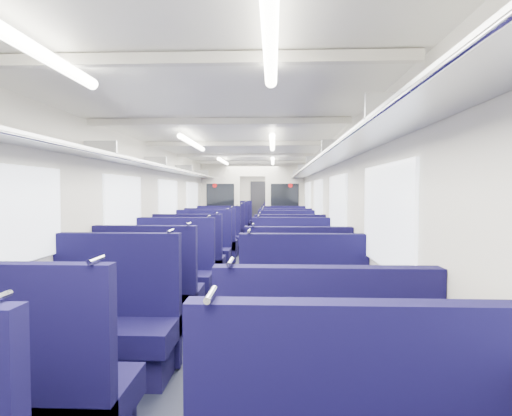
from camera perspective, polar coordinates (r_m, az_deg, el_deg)
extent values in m
cube|color=black|center=(8.42, -1.52, -8.62)|extent=(2.80, 18.00, 0.01)
cube|color=silver|center=(8.30, -1.54, 7.51)|extent=(2.80, 18.00, 0.01)
cube|color=beige|center=(8.49, -11.00, -0.58)|extent=(0.02, 18.00, 2.35)
cube|color=black|center=(8.57, -10.86, -6.10)|extent=(0.03, 17.90, 0.70)
cube|color=beige|center=(8.30, 8.15, -0.63)|extent=(0.02, 18.00, 2.35)
cube|color=black|center=(8.39, 8.02, -6.27)|extent=(0.03, 17.90, 0.70)
cube|color=beige|center=(17.27, 0.51, 0.92)|extent=(2.80, 0.02, 2.35)
cube|color=#B2B5BA|center=(8.45, -9.85, 4.81)|extent=(0.34, 17.40, 0.04)
cylinder|color=silver|center=(8.41, -8.65, 4.69)|extent=(0.02, 17.40, 0.02)
cube|color=#B2B5BA|center=(4.63, -20.49, 7.75)|extent=(0.34, 0.03, 0.14)
cube|color=#B2B5BA|center=(6.52, -13.60, 6.22)|extent=(0.34, 0.03, 0.14)
cube|color=#B2B5BA|center=(8.45, -9.85, 5.35)|extent=(0.34, 0.03, 0.14)
cube|color=#B2B5BA|center=(10.41, -7.51, 4.79)|extent=(0.34, 0.03, 0.14)
cube|color=#B2B5BA|center=(12.39, -5.92, 4.40)|extent=(0.34, 0.03, 0.14)
cube|color=#B2B5BA|center=(14.37, -4.77, 4.12)|extent=(0.34, 0.03, 0.14)
cube|color=#B2B5BA|center=(16.35, -3.89, 3.91)|extent=(0.34, 0.03, 0.14)
cube|color=#B2B5BA|center=(8.28, 6.94, 4.87)|extent=(0.34, 17.40, 0.04)
cylinder|color=silver|center=(8.27, 5.69, 4.74)|extent=(0.02, 17.40, 0.02)
cube|color=#B2B5BA|center=(2.39, 18.77, 13.06)|extent=(0.34, 0.03, 0.14)
cube|color=#B2B5BA|center=(4.32, 11.20, 8.25)|extent=(0.34, 0.03, 0.14)
cube|color=#B2B5BA|center=(6.30, 8.40, 6.40)|extent=(0.34, 0.03, 0.14)
cube|color=#B2B5BA|center=(8.29, 6.94, 5.43)|extent=(0.34, 0.03, 0.14)
cube|color=#B2B5BA|center=(10.28, 6.06, 4.83)|extent=(0.34, 0.03, 0.14)
cube|color=#B2B5BA|center=(12.28, 5.46, 4.42)|extent=(0.34, 0.03, 0.14)
cube|color=#B2B5BA|center=(14.27, 5.03, 4.13)|extent=(0.34, 0.03, 0.14)
cube|color=#B2B5BA|center=(16.27, 4.70, 3.91)|extent=(0.34, 0.03, 0.14)
cube|color=white|center=(3.62, -30.10, -0.84)|extent=(0.02, 1.30, 0.75)
cube|color=white|center=(5.70, -17.58, 0.41)|extent=(0.02, 1.30, 0.75)
cube|color=white|center=(7.90, -11.88, 0.97)|extent=(0.02, 1.30, 0.75)
cube|color=white|center=(10.14, -8.68, 1.29)|extent=(0.02, 1.30, 0.75)
cube|color=white|center=(12.90, -6.29, 1.52)|extent=(0.02, 1.30, 0.75)
cube|color=white|center=(15.18, -4.98, 1.65)|extent=(0.02, 1.30, 0.75)
cube|color=white|center=(3.16, 17.32, -1.05)|extent=(0.02, 1.30, 0.75)
cube|color=white|center=(5.42, 11.04, 0.38)|extent=(0.02, 1.30, 0.75)
cube|color=white|center=(7.70, 8.46, 0.96)|extent=(0.02, 1.30, 0.75)
cube|color=white|center=(9.99, 7.07, 1.28)|extent=(0.02, 1.30, 0.75)
cube|color=white|center=(12.78, 6.04, 1.51)|extent=(0.02, 1.30, 0.75)
cube|color=white|center=(15.07, 5.48, 1.64)|extent=(0.02, 1.30, 0.75)
cube|color=beige|center=(2.43, -11.86, 19.28)|extent=(2.70, 0.06, 0.06)
cube|color=beige|center=(4.35, -5.23, 11.72)|extent=(2.70, 0.06, 0.06)
cube|color=beige|center=(6.32, -2.80, 8.78)|extent=(2.70, 0.06, 0.06)
cube|color=beige|center=(8.30, -1.54, 7.24)|extent=(2.70, 0.06, 0.06)
cube|color=beige|center=(10.29, -0.77, 6.29)|extent=(2.70, 0.06, 0.06)
cube|color=beige|center=(12.28, -0.26, 5.65)|extent=(2.70, 0.06, 0.06)
cube|color=beige|center=(14.28, 0.11, 5.18)|extent=(2.70, 0.06, 0.06)
cube|color=beige|center=(16.28, 0.39, 4.83)|extent=(2.70, 0.06, 0.06)
cylinder|color=white|center=(2.18, -30.51, 19.63)|extent=(0.07, 1.60, 0.07)
cylinder|color=white|center=(5.89, -8.64, 8.73)|extent=(0.07, 1.60, 0.07)
cylinder|color=white|center=(9.34, -4.51, 6.38)|extent=(0.07, 1.60, 0.07)
cylinder|color=white|center=(13.81, -2.26, 5.07)|extent=(0.07, 1.60, 0.07)
cylinder|color=white|center=(1.87, 1.93, 22.96)|extent=(0.07, 1.60, 0.07)
cylinder|color=white|center=(5.79, 2.25, 8.87)|extent=(0.07, 1.60, 0.07)
cylinder|color=white|center=(9.27, 2.30, 6.41)|extent=(0.07, 1.60, 0.07)
cylinder|color=white|center=(13.77, 2.33, 5.08)|extent=(0.07, 1.60, 0.07)
cube|color=black|center=(17.21, 0.50, 0.34)|extent=(0.75, 0.06, 2.00)
cube|color=beige|center=(11.43, -4.86, 0.19)|extent=(1.05, 0.08, 2.35)
cube|color=black|center=(11.37, -4.89, 1.32)|extent=(0.76, 0.02, 0.80)
cylinder|color=red|center=(11.39, -5.65, 3.08)|extent=(0.12, 0.01, 0.12)
cube|color=beige|center=(11.34, 3.95, 0.18)|extent=(1.05, 0.08, 2.35)
cube|color=black|center=(11.28, 3.96, 1.31)|extent=(0.76, 0.02, 0.80)
cylinder|color=red|center=(11.28, 4.73, 3.09)|extent=(0.12, 0.01, 0.12)
cube|color=beige|center=(11.36, -0.47, 5.23)|extent=(0.70, 0.08, 0.35)
cylinder|color=silver|center=(1.47, -6.21, -11.69)|extent=(0.02, 0.17, 0.02)
cube|color=#0F0C3A|center=(2.99, -27.88, -21.90)|extent=(1.13, 0.59, 0.19)
cube|color=#0F0C3A|center=(2.71, -30.72, -19.17)|extent=(1.13, 0.11, 1.21)
cylinder|color=silver|center=(2.32, -21.02, -6.61)|extent=(0.02, 0.17, 0.02)
cube|color=#0F0C3A|center=(2.62, 8.76, -25.27)|extent=(1.13, 0.59, 0.19)
cube|color=#0F0C3A|center=(2.30, 9.52, -22.85)|extent=(1.13, 0.11, 1.21)
cylinder|color=silver|center=(2.11, -3.51, -7.37)|extent=(0.02, 0.17, 0.02)
cube|color=#0F0C3A|center=(3.89, -19.57, -15.99)|extent=(1.13, 0.59, 0.19)
cube|color=black|center=(3.97, -19.52, -19.32)|extent=(1.04, 0.47, 0.29)
cube|color=#0F0C3A|center=(4.04, -18.31, -11.80)|extent=(1.13, 0.11, 1.21)
cylinder|color=silver|center=(3.79, -11.63, -3.09)|extent=(0.02, 0.17, 0.02)
cube|color=#0F0C3A|center=(3.64, 6.71, -17.12)|extent=(1.13, 0.59, 0.19)
cube|color=black|center=(3.73, 6.70, -20.63)|extent=(1.04, 0.47, 0.29)
cube|color=#0F0C3A|center=(3.81, 6.45, -12.57)|extent=(1.13, 0.11, 1.21)
cylinder|color=silver|center=(3.69, -0.95, -3.18)|extent=(0.02, 0.17, 0.02)
cube|color=#0F0C3A|center=(5.05, -14.01, -11.63)|extent=(1.13, 0.59, 0.19)
cube|color=black|center=(5.12, -13.99, -14.26)|extent=(1.04, 0.47, 0.29)
cube|color=#0F0C3A|center=(4.77, -14.87, -9.56)|extent=(1.13, 0.11, 1.21)
cylinder|color=silver|center=(4.57, -9.20, -2.15)|extent=(0.02, 0.17, 0.02)
cube|color=#0F0C3A|center=(4.78, 5.61, -12.38)|extent=(1.13, 0.59, 0.19)
cube|color=black|center=(4.85, 5.60, -15.15)|extent=(1.04, 0.47, 0.29)
cube|color=#0F0C3A|center=(4.49, 5.80, -10.26)|extent=(1.13, 0.11, 1.21)
cylinder|color=silver|center=(4.39, -0.42, -2.30)|extent=(0.02, 0.17, 0.02)
cube|color=#0F0C3A|center=(5.90, -11.51, -9.58)|extent=(1.13, 0.59, 0.19)
cube|color=black|center=(5.96, -11.49, -11.86)|extent=(1.04, 0.47, 0.29)
cube|color=#0F0C3A|center=(6.09, -10.97, -6.95)|extent=(1.13, 0.11, 1.21)
cylinder|color=silver|center=(5.93, -6.51, -1.11)|extent=(0.02, 0.17, 0.02)
cube|color=#0F0C3A|center=(5.83, 5.01, -9.69)|extent=(1.13, 0.59, 0.19)
cube|color=black|center=(5.88, 5.00, -12.00)|extent=(1.04, 0.47, 0.29)
cube|color=#0F0C3A|center=(6.02, 4.91, -7.02)|extent=(1.13, 0.11, 1.21)
cylinder|color=silver|center=(5.95, 0.32, -1.08)|extent=(0.02, 0.17, 0.02)
cube|color=#0F0C3A|center=(7.19, -8.92, -7.41)|extent=(1.13, 0.59, 0.19)
cube|color=black|center=(7.23, -8.91, -9.30)|extent=(1.04, 0.47, 0.29)
cube|color=#0F0C3A|center=(6.92, -9.33, -5.82)|extent=(1.13, 0.11, 1.21)
cylinder|color=silver|center=(6.77, -5.39, -0.68)|extent=(0.02, 0.17, 0.02)
cube|color=#0F0C3A|center=(7.00, 4.56, -7.65)|extent=(1.13, 0.59, 0.19)
cube|color=black|center=(7.05, 4.55, -9.59)|extent=(1.04, 0.47, 0.29)
cube|color=#0F0C3A|center=(6.73, 4.64, -6.03)|extent=(1.13, 0.11, 1.21)
cylinder|color=silver|center=(6.66, 0.54, -0.72)|extent=(0.02, 0.17, 0.02)
cube|color=#0F0C3A|center=(8.21, -7.47, -6.18)|extent=(1.13, 0.59, 0.19)
cube|color=black|center=(8.25, -7.46, -7.85)|extent=(1.04, 0.47, 0.29)
cube|color=#0F0C3A|center=(8.42, -7.19, -4.35)|extent=(1.13, 0.11, 1.21)
cylinder|color=silver|center=(8.30, -3.95, -0.12)|extent=(0.02, 0.17, 0.02)
cube|color=#0F0C3A|center=(7.98, 4.28, -6.41)|extent=(1.13, 0.59, 0.19)
cube|color=black|center=(8.03, 4.28, -8.12)|extent=(1.04, 0.47, 0.29)
cube|color=#0F0C3A|center=(8.19, 4.23, -4.52)|extent=(1.13, 0.11, 1.21)
cylinder|color=silver|center=(8.14, 0.87, -0.16)|extent=(0.02, 0.17, 0.02)
cube|color=#0F0C3A|center=(9.53, -6.08, -4.99)|extent=(1.13, 0.59, 0.19)
cube|color=black|center=(9.56, -6.07, -6.43)|extent=(1.04, 0.47, 0.29)
cube|color=#0F0C3A|center=(9.27, -6.30, -3.74)|extent=(1.13, 0.11, 1.21)
cylinder|color=silver|center=(9.16, -3.36, 0.11)|extent=(0.02, 0.17, 0.02)
cube|color=#0F0C3A|center=(9.32, 4.01, -5.14)|extent=(1.13, 0.59, 0.19)
cube|color=black|center=(9.36, 4.00, -6.62)|extent=(1.04, 0.47, 0.29)
cube|color=#0F0C3A|center=(9.06, 4.06, -3.87)|extent=(1.13, 0.11, 1.21)
cylinder|color=silver|center=(9.01, 1.02, 0.08)|extent=(0.02, 0.17, 0.02)
cube|color=#0F0C3A|center=(10.44, -5.33, -4.35)|extent=(1.13, 0.59, 0.19)
cube|color=black|center=(10.47, -5.32, -5.66)|extent=(1.04, 0.47, 0.29)
cube|color=#0F0C3A|center=(10.65, -5.16, -2.94)|extent=(1.13, 0.11, 1.21)
cylinder|color=silver|center=(10.56, -2.59, 0.41)|extent=(0.02, 0.17, 0.02)
cube|color=#0F0C3A|center=(10.28, 3.86, -4.45)|extent=(1.13, 0.59, 0.19)
cube|color=black|center=(10.31, 3.85, -5.78)|extent=(1.04, 0.47, 0.29)
cube|color=#0F0C3A|center=(10.50, 3.82, -3.01)|extent=(1.13, 0.11, 1.21)
cylinder|color=silver|center=(10.46, 1.21, 0.39)|extent=(0.02, 0.17, 0.02)
cube|color=#0F0C3A|center=(12.48, -4.05, -3.25)|extent=(1.13, 0.59, 0.19)
cube|color=black|center=(12.51, -4.05, -4.35)|extent=(1.04, 0.47, 0.29)
cube|color=#0F0C3A|center=(12.22, -4.18, -2.26)|extent=(1.13, 0.11, 1.21)
cylinder|color=silver|center=(12.14, -1.94, 0.66)|extent=(0.02, 0.17, 0.02)
cube|color=#0F0C3A|center=(12.44, 3.60, -3.26)|extent=(1.13, 0.59, 0.19)
cube|color=black|center=(12.47, 3.60, -4.37)|extent=(1.04, 0.47, 0.29)
cube|color=#0F0C3A|center=(12.18, 3.63, -2.27)|extent=(1.13, 0.11, 1.21)
cylinder|color=silver|center=(12.14, 1.37, 0.66)|extent=(0.02, 0.17, 0.02)
cube|color=#0F0C3A|center=(13.53, -3.55, -2.81)|extent=(1.13, 0.59, 0.19)
cube|color=black|center=(13.55, -3.55, -3.83)|extent=(1.04, 0.47, 0.29)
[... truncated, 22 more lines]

